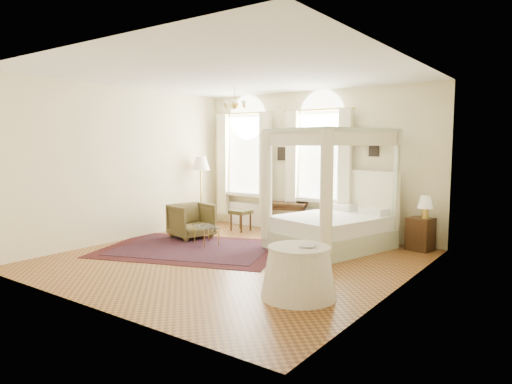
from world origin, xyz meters
The scene contains 18 objects.
ground centered at (0.00, 0.00, 0.00)m, with size 6.00×6.00×0.00m, color #925F2A.
room_walls centered at (0.00, 0.00, 1.98)m, with size 6.00×6.00×6.00m.
window_left centered at (-1.90, 2.87, 1.49)m, with size 1.62×0.27×3.29m.
window_right centered at (0.20, 2.87, 1.49)m, with size 1.62×0.27×3.29m.
chandelier centered at (-0.90, 1.20, 2.91)m, with size 0.51×0.45×0.50m.
wall_pictures centered at (0.09, 2.97, 1.89)m, with size 2.54×0.03×0.39m.
canopy_bed centered at (1.03, 1.82, 0.54)m, with size 2.30×2.58×2.38m.
nightstand centered at (2.55, 2.70, 0.32)m, with size 0.45×0.41×0.64m, color #371F0F.
nightstand_lamp centered at (2.63, 2.68, 0.93)m, with size 0.30×0.30×0.44m.
writing_desk centered at (-0.54, 2.70, 0.61)m, with size 1.06×0.77×0.71m.
laptop centered at (-0.40, 2.82, 0.73)m, with size 0.33×0.21×0.03m, color black.
stool centered at (-1.55, 2.23, 0.42)m, with size 0.47×0.47×0.50m.
armchair centered at (-1.92, 0.92, 0.39)m, with size 0.82×0.85×0.77m, color #4C4020.
coffee_table centered at (-1.20, 0.61, 0.35)m, with size 0.68×0.59×0.39m.
floor_lamp centered at (-2.70, 2.08, 1.51)m, with size 0.46×0.46×1.77m.
oriental_rug centered at (-1.16, 0.15, 0.01)m, with size 4.14×3.55×0.01m.
side_table centered at (2.02, -1.10, 0.35)m, with size 1.04×1.04×0.71m.
book centered at (2.04, -1.07, 0.72)m, with size 0.19×0.25×0.02m, color black.
Camera 1 is at (5.09, -6.35, 2.08)m, focal length 32.00 mm.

